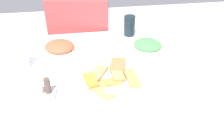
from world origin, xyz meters
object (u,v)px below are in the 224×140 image
object	(u,v)px
dining_table	(111,84)
salad_plate_greens	(60,47)
drinking_glass	(21,58)
paper_napkin	(13,128)
dining_chair	(83,49)
salad_plate_rice	(148,46)
condiment_caddy	(44,90)
fork	(12,131)
pide_platter	(114,80)
soda_can	(129,26)
spoon	(14,123)

from	to	relation	value
dining_table	salad_plate_greens	distance (m)	0.36
drinking_glass	paper_napkin	distance (m)	0.41
dining_chair	salad_plate_greens	bearing A→B (deg)	-108.47
salad_plate_rice	drinking_glass	xyz separation A→B (m)	(-0.66, -0.09, 0.03)
paper_napkin	condiment_caddy	xyz separation A→B (m)	(0.10, 0.17, 0.02)
salad_plate_greens	fork	distance (m)	0.59
pide_platter	paper_napkin	bearing A→B (deg)	-152.16
soda_can	dining_table	bearing A→B (deg)	-114.89
dining_table	pide_platter	world-z (taller)	pide_platter
pide_platter	paper_napkin	distance (m)	0.45
pide_platter	fork	bearing A→B (deg)	-150.15
dining_chair	drinking_glass	bearing A→B (deg)	-119.67
drinking_glass	dining_table	bearing A→B (deg)	-13.59
pide_platter	dining_table	bearing A→B (deg)	89.72
soda_can	condiment_caddy	size ratio (longest dim) A/B	1.26
soda_can	condiment_caddy	xyz separation A→B (m)	(-0.47, -0.51, -0.04)
fork	soda_can	bearing A→B (deg)	55.16
salad_plate_greens	condiment_caddy	world-z (taller)	condiment_caddy
dining_chair	fork	xyz separation A→B (m)	(-0.28, -0.96, 0.22)
salad_plate_greens	drinking_glass	xyz separation A→B (m)	(-0.18, -0.14, 0.03)
dining_table	salad_plate_greens	world-z (taller)	salad_plate_greens
fork	spoon	size ratio (longest dim) A/B	1.04
dining_table	spoon	distance (m)	0.49
spoon	condiment_caddy	world-z (taller)	condiment_caddy
salad_plate_rice	condiment_caddy	size ratio (longest dim) A/B	2.43
soda_can	drinking_glass	distance (m)	0.66
dining_chair	salad_plate_greens	world-z (taller)	dining_chair
soda_can	drinking_glass	xyz separation A→B (m)	(-0.59, -0.28, -0.01)
dining_table	salad_plate_greens	size ratio (longest dim) A/B	4.62
pide_platter	condiment_caddy	distance (m)	0.30
drinking_glass	condiment_caddy	distance (m)	0.27
dining_chair	fork	world-z (taller)	dining_chair
paper_napkin	spoon	xyz separation A→B (m)	(0.00, 0.02, 0.00)
salad_plate_greens	fork	world-z (taller)	salad_plate_greens
dining_table	pide_platter	bearing A→B (deg)	-90.28
dining_chair	soda_can	distance (m)	0.48
pide_platter	drinking_glass	distance (m)	0.46
salad_plate_greens	fork	size ratio (longest dim) A/B	1.16
pide_platter	spoon	world-z (taller)	pide_platter
pide_platter	salad_plate_greens	world-z (taller)	salad_plate_greens
dining_table	fork	xyz separation A→B (m)	(-0.39, -0.32, 0.08)
dining_chair	soda_can	bearing A→B (deg)	-42.98
salad_plate_greens	paper_napkin	xyz separation A→B (m)	(-0.15, -0.55, -0.02)
salad_plate_rice	spoon	distance (m)	0.79
salad_plate_greens	salad_plate_rice	xyz separation A→B (m)	(0.48, -0.05, -0.00)
salad_plate_rice	spoon	xyz separation A→B (m)	(-0.63, -0.48, -0.01)
soda_can	drinking_glass	bearing A→B (deg)	-155.02
salad_plate_greens	condiment_caddy	bearing A→B (deg)	-97.90
salad_plate_rice	fork	size ratio (longest dim) A/B	1.19
spoon	drinking_glass	bearing A→B (deg)	97.32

